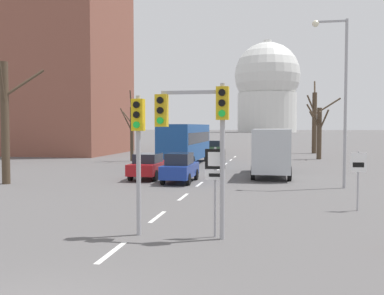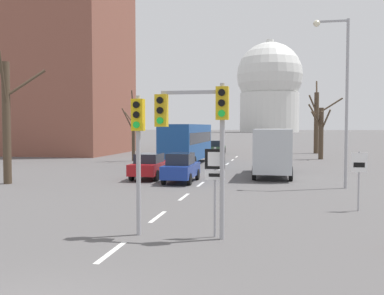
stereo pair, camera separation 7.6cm
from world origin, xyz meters
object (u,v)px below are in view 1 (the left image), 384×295
object	(u,v)px
traffic_signal_centre_tall	(138,138)
speed_limit_sign	(358,171)
route_sign_post	(215,176)
sedan_near_right	(180,168)
sedan_mid_centre	(214,147)
delivery_truck	(272,151)
city_bus	(186,141)
street_lamp_right	(340,87)
traffic_signal_near_right	(200,122)
sedan_near_left	(149,166)

from	to	relation	value
traffic_signal_centre_tall	speed_limit_sign	xyz separation A→B (m)	(7.28, 5.21, -1.40)
route_sign_post	sedan_near_right	bearing A→B (deg)	107.26
traffic_signal_centre_tall	sedan_mid_centre	world-z (taller)	traffic_signal_centre_tall
route_sign_post	delivery_truck	bearing A→B (deg)	84.51
speed_limit_sign	city_bus	xyz separation A→B (m)	(-10.77, 18.72, 0.47)
street_lamp_right	route_sign_post	bearing A→B (deg)	-114.31
route_sign_post	traffic_signal_near_right	bearing A→B (deg)	-153.58
speed_limit_sign	city_bus	bearing A→B (deg)	119.91
traffic_signal_near_right	route_sign_post	distance (m)	1.67
traffic_signal_centre_tall	delivery_truck	bearing A→B (deg)	76.71
traffic_signal_centre_tall	sedan_near_left	size ratio (longest dim) A/B	1.00
traffic_signal_near_right	sedan_near_left	distance (m)	14.98
route_sign_post	sedan_near_left	distance (m)	14.76
traffic_signal_near_right	route_sign_post	bearing A→B (deg)	26.42
sedan_near_left	sedan_near_right	xyz separation A→B (m)	(2.33, -1.38, 0.04)
city_bus	sedan_mid_centre	bearing A→B (deg)	88.51
sedan_mid_centre	sedan_near_left	bearing A→B (deg)	-91.46
route_sign_post	sedan_near_left	world-z (taller)	route_sign_post
delivery_truck	speed_limit_sign	bearing A→B (deg)	-73.09
delivery_truck	sedan_mid_centre	bearing A→B (deg)	107.10
traffic_signal_near_right	sedan_mid_centre	size ratio (longest dim) A/B	1.16
traffic_signal_near_right	city_bus	xyz separation A→B (m)	(-5.40, 23.94, -1.40)
speed_limit_sign	delivery_truck	bearing A→B (deg)	106.91
delivery_truck	traffic_signal_centre_tall	bearing A→B (deg)	-103.29
city_bus	traffic_signal_near_right	bearing A→B (deg)	-77.29
traffic_signal_near_right	delivery_truck	bearing A→B (deg)	83.16
city_bus	speed_limit_sign	bearing A→B (deg)	-60.09
sedan_near_right	sedan_near_left	bearing A→B (deg)	149.40
street_lamp_right	sedan_mid_centre	bearing A→B (deg)	110.98
speed_limit_sign	sedan_near_right	bearing A→B (deg)	141.10
speed_limit_sign	sedan_near_left	distance (m)	13.88
sedan_near_left	traffic_signal_centre_tall	bearing A→B (deg)	-74.59
traffic_signal_centre_tall	city_bus	xyz separation A→B (m)	(-3.50, 23.93, -0.93)
traffic_signal_centre_tall	sedan_near_left	world-z (taller)	traffic_signal_centre_tall
city_bus	traffic_signal_centre_tall	bearing A→B (deg)	-81.69
speed_limit_sign	sedan_near_right	world-z (taller)	speed_limit_sign
traffic_signal_near_right	sedan_mid_centre	bearing A→B (deg)	97.30
speed_limit_sign	traffic_signal_centre_tall	bearing A→B (deg)	-144.40
route_sign_post	speed_limit_sign	bearing A→B (deg)	45.32
sedan_near_left	city_bus	size ratio (longest dim) A/B	0.39
route_sign_post	city_bus	distance (m)	24.44
sedan_near_left	sedan_near_right	world-z (taller)	sedan_near_right
speed_limit_sign	sedan_mid_centre	bearing A→B (deg)	107.04
sedan_near_left	delivery_truck	distance (m)	8.17
sedan_near_left	sedan_near_right	size ratio (longest dim) A/B	1.08
speed_limit_sign	sedan_near_left	bearing A→B (deg)	142.71
city_bus	delivery_truck	distance (m)	10.54
speed_limit_sign	city_bus	distance (m)	21.61
traffic_signal_near_right	sedan_mid_centre	distance (m)	39.49
speed_limit_sign	delivery_truck	world-z (taller)	delivery_truck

